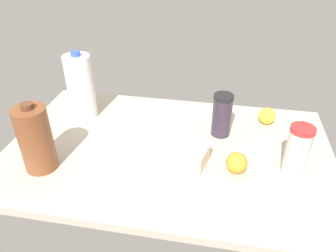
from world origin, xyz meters
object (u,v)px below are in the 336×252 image
object	(u,v)px
tumbler_cup	(297,151)
egg_carton	(166,148)
orange_far_back	(237,163)
lemon_by_jug	(267,116)
chocolate_milk_jug	(36,139)
milk_jug	(81,87)
shaker_bottle	(222,115)

from	to	relation	value
tumbler_cup	egg_carton	distance (cm)	44.12
orange_far_back	egg_carton	bearing A→B (deg)	170.68
tumbler_cup	orange_far_back	bearing A→B (deg)	-171.37
lemon_by_jug	orange_far_back	world-z (taller)	orange_far_back
egg_carton	lemon_by_jug	size ratio (longest dim) A/B	4.38
chocolate_milk_jug	lemon_by_jug	xyz separation A→B (cm)	(77.73, 43.12, -8.15)
orange_far_back	tumbler_cup	bearing A→B (deg)	8.63
tumbler_cup	lemon_by_jug	world-z (taller)	tumbler_cup
milk_jug	shaker_bottle	xyz separation A→B (cm)	(58.29, -3.44, -5.01)
lemon_by_jug	orange_far_back	size ratio (longest dim) A/B	0.95
lemon_by_jug	milk_jug	bearing A→B (deg)	-173.89
tumbler_cup	orange_far_back	xyz separation A→B (cm)	(-18.71, -2.84, -5.48)
tumbler_cup	egg_carton	world-z (taller)	tumbler_cup
milk_jug	egg_carton	world-z (taller)	milk_jug
milk_jug	shaker_bottle	size ratio (longest dim) A/B	1.68
milk_jug	lemon_by_jug	world-z (taller)	milk_jug
chocolate_milk_jug	tumbler_cup	bearing A→B (deg)	8.44
shaker_bottle	chocolate_milk_jug	distance (cm)	67.22
tumbler_cup	shaker_bottle	size ratio (longest dim) A/B	1.05
chocolate_milk_jug	orange_far_back	world-z (taller)	chocolate_milk_jug
chocolate_milk_jug	milk_jug	bearing A→B (deg)	88.29
tumbler_cup	chocolate_milk_jug	size ratio (longest dim) A/B	0.73
milk_jug	tumbler_cup	world-z (taller)	milk_jug
shaker_bottle	lemon_by_jug	world-z (taller)	shaker_bottle
lemon_by_jug	shaker_bottle	bearing A→B (deg)	-147.68
milk_jug	tumbler_cup	size ratio (longest dim) A/B	1.60
milk_jug	egg_carton	xyz separation A→B (cm)	(39.65, -21.14, -10.50)
milk_jug	orange_far_back	bearing A→B (deg)	-21.33
egg_carton	tumbler_cup	bearing A→B (deg)	12.71
tumbler_cup	egg_carton	bearing A→B (deg)	178.35
orange_far_back	milk_jug	bearing A→B (deg)	158.67
tumbler_cup	lemon_by_jug	xyz separation A→B (cm)	(-6.66, 30.61, -5.64)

